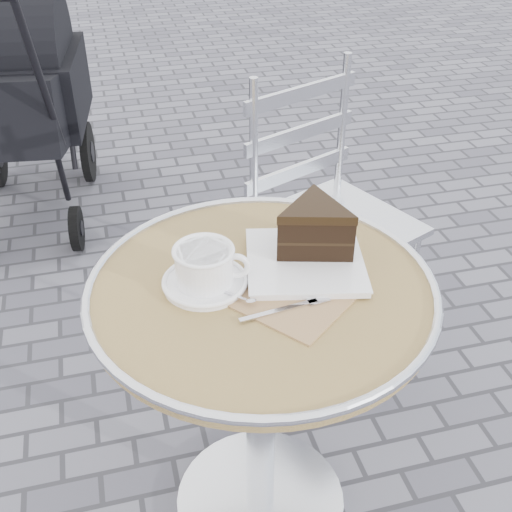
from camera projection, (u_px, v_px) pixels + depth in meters
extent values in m
plane|color=slate|center=(260.00, 503.00, 1.71)|extent=(80.00, 80.00, 0.00)
cylinder|color=silver|center=(260.00, 500.00, 1.70)|extent=(0.44, 0.44, 0.03)
cylinder|color=silver|center=(261.00, 410.00, 1.51)|extent=(0.07, 0.07, 0.67)
cylinder|color=tan|center=(262.00, 292.00, 1.31)|extent=(0.70, 0.70, 0.03)
torus|color=silver|center=(262.00, 286.00, 1.30)|extent=(0.72, 0.72, 0.02)
cylinder|color=white|center=(205.00, 283.00, 1.30)|extent=(0.17, 0.17, 0.01)
cylinder|color=white|center=(204.00, 266.00, 1.27)|extent=(0.14, 0.14, 0.07)
torus|color=white|center=(236.00, 266.00, 1.27)|extent=(0.06, 0.03, 0.06)
cylinder|color=beige|center=(203.00, 252.00, 1.25)|extent=(0.11, 0.11, 0.01)
cube|color=#9F7757|center=(293.00, 294.00, 1.27)|extent=(0.30, 0.30, 0.00)
cube|color=white|center=(305.00, 262.00, 1.35)|extent=(0.28, 0.28, 0.01)
cylinder|color=silver|center=(328.00, 340.00, 1.90)|extent=(0.03, 0.03, 0.47)
cylinder|color=silver|center=(408.00, 295.00, 2.08)|extent=(0.03, 0.03, 0.47)
cylinder|color=silver|center=(254.00, 283.00, 2.13)|extent=(0.03, 0.03, 0.47)
cylinder|color=silver|center=(332.00, 247.00, 2.31)|extent=(0.03, 0.03, 0.47)
cube|color=silver|center=(335.00, 225.00, 1.96)|extent=(0.55, 0.55, 0.02)
cube|color=black|center=(15.00, 109.00, 2.67)|extent=(0.53, 0.75, 0.42)
cylinder|color=black|center=(77.00, 229.00, 2.67)|extent=(0.06, 0.19, 0.19)
cylinder|color=black|center=(88.00, 152.00, 3.16)|extent=(0.07, 0.30, 0.29)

